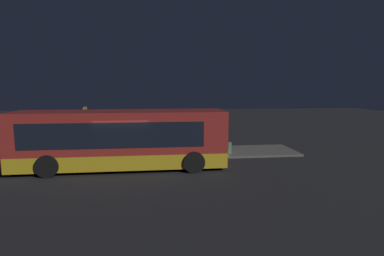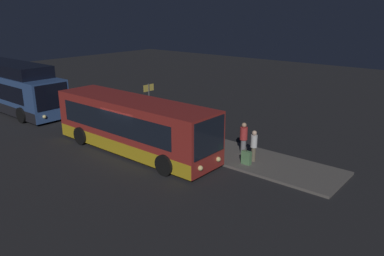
% 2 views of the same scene
% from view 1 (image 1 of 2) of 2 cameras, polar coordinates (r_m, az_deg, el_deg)
% --- Properties ---
extents(ground, '(80.00, 80.00, 0.00)m').
position_cam_1_polar(ground, '(15.07, -12.73, -7.69)').
color(ground, '#232326').
extents(platform, '(20.00, 3.10, 0.12)m').
position_cam_1_polar(platform, '(18.10, -11.68, -4.87)').
color(platform, '#605B56').
rests_on(platform, ground).
extents(bus_lead, '(10.23, 2.75, 2.83)m').
position_cam_1_polar(bus_lead, '(15.05, -13.40, -2.24)').
color(bus_lead, maroon).
rests_on(bus_lead, ground).
extents(passenger_boarding, '(0.42, 0.42, 1.58)m').
position_cam_1_polar(passenger_boarding, '(18.06, 6.42, -1.79)').
color(passenger_boarding, '#6B604C').
rests_on(passenger_boarding, platform).
extents(passenger_waiting, '(0.53, 0.65, 1.67)m').
position_cam_1_polar(passenger_waiting, '(18.42, 3.15, -1.48)').
color(passenger_waiting, gray).
rests_on(passenger_waiting, platform).
extents(suitcase, '(0.48, 0.22, 0.91)m').
position_cam_1_polar(suitcase, '(17.59, 6.69, -3.80)').
color(suitcase, '#598C59').
rests_on(suitcase, platform).
extents(sign_post, '(0.10, 0.84, 2.74)m').
position_cam_1_polar(sign_post, '(18.88, -19.59, 0.93)').
color(sign_post, '#4C4C51').
rests_on(sign_post, platform).
extents(trash_bin, '(0.44, 0.44, 0.65)m').
position_cam_1_polar(trash_bin, '(17.46, -14.30, -4.11)').
color(trash_bin, '#3F3F44').
rests_on(trash_bin, platform).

